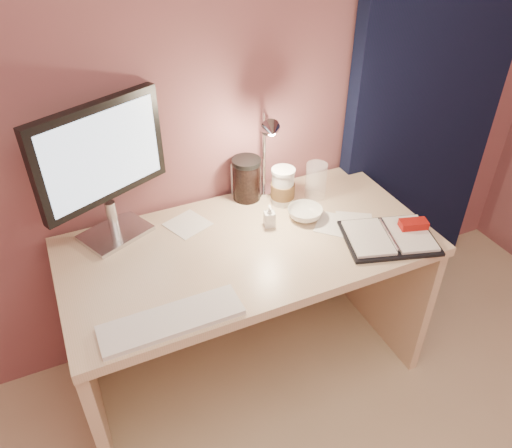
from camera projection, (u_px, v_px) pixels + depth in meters
name	position (u px, v px, depth m)	size (l,w,h in m)	color
room	(416.00, 76.00, 2.20)	(3.50, 3.50, 3.50)	#C6B28E
desk	(242.00, 275.00, 2.08)	(1.40, 0.70, 0.73)	beige
monitor	(101.00, 162.00, 1.74)	(0.48, 0.27, 0.54)	silver
keyboard	(172.00, 320.00, 1.56)	(0.45, 0.13, 0.02)	silver
planner	(391.00, 236.00, 1.91)	(0.40, 0.34, 0.05)	black
paper_a	(336.00, 224.00, 1.99)	(0.15, 0.15, 0.00)	white
paper_b	(354.00, 223.00, 2.00)	(0.15, 0.15, 0.00)	white
paper_c	(188.00, 224.00, 1.99)	(0.15, 0.15, 0.00)	white
coffee_cup	(283.00, 187.00, 2.07)	(0.10, 0.10, 0.16)	white
clear_cup	(316.00, 181.00, 2.11)	(0.09, 0.09, 0.16)	white
bowl	(305.00, 213.00, 2.01)	(0.14, 0.14, 0.04)	silver
lotion_bottle	(270.00, 216.00, 1.96)	(0.04, 0.04, 0.09)	white
dark_jar	(247.00, 181.00, 2.10)	(0.12, 0.12, 0.17)	black
product_box	(246.00, 180.00, 2.12)	(0.10, 0.08, 0.15)	#B5B5B1
desk_lamp	(281.00, 148.00, 1.97)	(0.14, 0.25, 0.41)	silver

